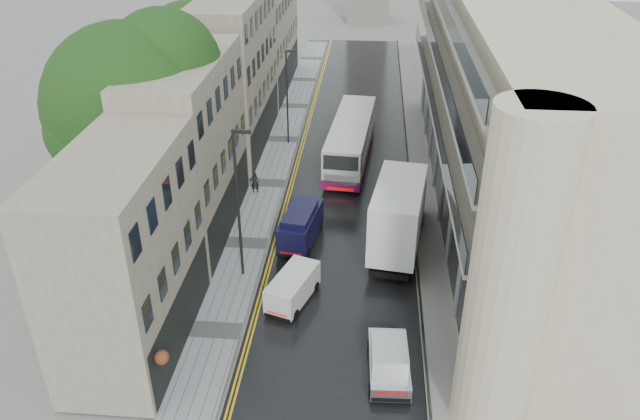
% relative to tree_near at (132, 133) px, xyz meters
% --- Properties ---
extents(road, '(9.00, 85.00, 0.02)m').
position_rel_tree_near_xyz_m(road, '(12.50, 7.50, -6.94)').
color(road, black).
rests_on(road, ground).
extents(left_sidewalk, '(2.70, 85.00, 0.12)m').
position_rel_tree_near_xyz_m(left_sidewalk, '(6.65, 7.50, -6.89)').
color(left_sidewalk, gray).
rests_on(left_sidewalk, ground).
extents(right_sidewalk, '(1.80, 85.00, 0.12)m').
position_rel_tree_near_xyz_m(right_sidewalk, '(17.90, 7.50, -6.89)').
color(right_sidewalk, slate).
rests_on(right_sidewalk, ground).
extents(old_shop_row, '(4.50, 56.00, 12.00)m').
position_rel_tree_near_xyz_m(old_shop_row, '(3.05, 10.00, -0.95)').
color(old_shop_row, gray).
rests_on(old_shop_row, ground).
extents(modern_block, '(8.00, 40.00, 14.00)m').
position_rel_tree_near_xyz_m(modern_block, '(22.80, 6.00, 0.05)').
color(modern_block, beige).
rests_on(modern_block, ground).
extents(tree_near, '(10.56, 10.56, 13.89)m').
position_rel_tree_near_xyz_m(tree_near, '(0.00, 0.00, 0.00)').
color(tree_near, black).
rests_on(tree_near, ground).
extents(tree_far, '(9.24, 9.24, 12.46)m').
position_rel_tree_near_xyz_m(tree_far, '(0.30, 13.00, -0.72)').
color(tree_far, black).
rests_on(tree_far, ground).
extents(cream_bus, '(3.69, 12.32, 3.31)m').
position_rel_tree_near_xyz_m(cream_bus, '(10.97, 8.96, -5.27)').
color(cream_bus, beige).
rests_on(cream_bus, road).
extents(white_lorry, '(3.95, 9.27, 4.71)m').
position_rel_tree_near_xyz_m(white_lorry, '(14.41, -2.20, -4.57)').
color(white_lorry, white).
rests_on(white_lorry, road).
extents(silver_hatchback, '(1.97, 4.20, 1.55)m').
position_rel_tree_near_xyz_m(silver_hatchback, '(14.51, -12.74, -6.15)').
color(silver_hatchback, '#A7A8AB').
rests_on(silver_hatchback, road).
extents(white_van, '(2.75, 4.11, 1.71)m').
position_rel_tree_near_xyz_m(white_van, '(9.04, -7.27, -6.07)').
color(white_van, silver).
rests_on(white_van, road).
extents(navy_van, '(2.53, 4.87, 2.37)m').
position_rel_tree_near_xyz_m(navy_van, '(8.82, -1.59, -5.74)').
color(navy_van, black).
rests_on(navy_van, road).
extents(pedestrian, '(0.64, 0.47, 1.60)m').
position_rel_tree_near_xyz_m(pedestrian, '(5.95, 5.93, -6.02)').
color(pedestrian, black).
rests_on(pedestrian, left_sidewalk).
extents(lamp_post_near, '(1.01, 0.29, 8.89)m').
position_rel_tree_near_xyz_m(lamp_post_near, '(6.99, -4.09, -2.38)').
color(lamp_post_near, black).
rests_on(lamp_post_near, left_sidewalk).
extents(lamp_post_far, '(0.90, 0.36, 7.82)m').
position_rel_tree_near_xyz_m(lamp_post_far, '(7.15, 15.03, -2.92)').
color(lamp_post_far, black).
rests_on(lamp_post_far, left_sidewalk).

